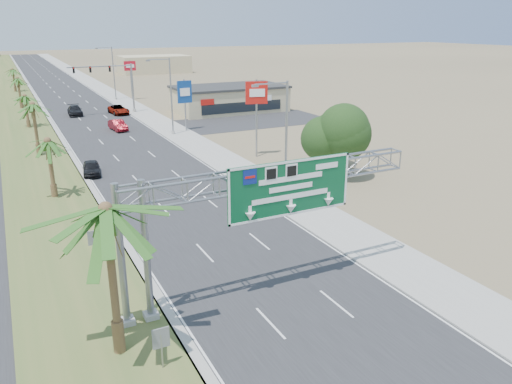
{
  "coord_description": "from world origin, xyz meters",
  "views": [
    {
      "loc": [
        -12.31,
        -11.81,
        14.18
      ],
      "look_at": [
        0.99,
        14.49,
        4.2
      ],
      "focal_mm": 35.0,
      "sensor_mm": 36.0,
      "label": 1
    }
  ],
  "objects": [
    {
      "name": "palm_near",
      "position": [
        -9.2,
        8.0,
        6.93
      ],
      "size": [
        5.7,
        5.7,
        8.35
      ],
      "color": "brown",
      "rests_on": "ground"
    },
    {
      "name": "median_signback_a",
      "position": [
        -7.8,
        6.0,
        1.45
      ],
      "size": [
        0.75,
        0.08,
        2.08
      ],
      "color": "gray",
      "rests_on": "ground"
    },
    {
      "name": "palm_row_b",
      "position": [
        -9.5,
        32.0,
        4.9
      ],
      "size": [
        3.99,
        3.99,
        5.95
      ],
      "color": "brown",
      "rests_on": "ground"
    },
    {
      "name": "palm_row_c",
      "position": [
        -9.5,
        48.0,
        5.66
      ],
      "size": [
        3.99,
        3.99,
        6.75
      ],
      "color": "brown",
      "rests_on": "ground"
    },
    {
      "name": "sidewalk_right",
      "position": [
        8.5,
        110.0,
        0.05
      ],
      "size": [
        4.0,
        300.0,
        0.1
      ],
      "primitive_type": "cube",
      "color": "#9E9B93",
      "rests_on": "ground"
    },
    {
      "name": "car_far",
      "position": [
        -2.1,
        73.55,
        0.76
      ],
      "size": [
        2.44,
        5.38,
        1.53
      ],
      "primitive_type": "imported",
      "rotation": [
        0.0,
        0.0,
        -0.06
      ],
      "color": "black",
      "rests_on": "ground"
    },
    {
      "name": "pole_sign_red_far",
      "position": [
        10.42,
        86.83,
        5.93
      ],
      "size": [
        2.21,
        0.41,
        7.56
      ],
      "color": "gray",
      "rests_on": "ground"
    },
    {
      "name": "store_building",
      "position": [
        22.0,
        66.0,
        2.0
      ],
      "size": [
        18.0,
        10.0,
        4.0
      ],
      "primitive_type": "cube",
      "color": "#CFBD8C",
      "rests_on": "ground"
    },
    {
      "name": "car_right_lane",
      "position": [
        4.46,
        71.44,
        0.73
      ],
      "size": [
        2.87,
        5.43,
        1.45
      ],
      "primitive_type": "imported",
      "rotation": [
        0.0,
        0.0,
        0.09
      ],
      "color": "gray",
      "rests_on": "ground"
    },
    {
      "name": "building_distant_right",
      "position": [
        30.0,
        140.0,
        2.5
      ],
      "size": [
        20.0,
        12.0,
        5.0
      ],
      "primitive_type": "cube",
      "color": "#CFBD8C",
      "rests_on": "ground"
    },
    {
      "name": "streetlight_mid",
      "position": [
        7.3,
        52.0,
        4.69
      ],
      "size": [
        3.27,
        0.44,
        10.0
      ],
      "color": "gray",
      "rests_on": "ground"
    },
    {
      "name": "palm_row_d",
      "position": [
        -9.5,
        66.0,
        4.42
      ],
      "size": [
        3.99,
        3.99,
        5.45
      ],
      "color": "brown",
      "rests_on": "ground"
    },
    {
      "name": "oak_far",
      "position": [
        18.0,
        30.0,
        3.82
      ],
      "size": [
        3.5,
        3.5,
        5.6
      ],
      "color": "brown",
      "rests_on": "ground"
    },
    {
      "name": "streetlight_near",
      "position": [
        7.3,
        22.0,
        4.69
      ],
      "size": [
        3.27,
        0.44,
        10.0
      ],
      "color": "gray",
      "rests_on": "ground"
    },
    {
      "name": "streetlight_far",
      "position": [
        7.3,
        88.0,
        4.69
      ],
      "size": [
        3.27,
        0.44,
        10.0
      ],
      "color": "gray",
      "rests_on": "ground"
    },
    {
      "name": "pole_sign_red_near",
      "position": [
        12.22,
        36.59,
        6.65
      ],
      "size": [
        2.39,
        0.92,
        8.51
      ],
      "color": "gray",
      "rests_on": "ground"
    },
    {
      "name": "car_left_lane",
      "position": [
        -5.5,
        37.61,
        0.68
      ],
      "size": [
        2.14,
        4.18,
        1.36
      ],
      "primitive_type": "imported",
      "rotation": [
        0.0,
        0.0,
        -0.14
      ],
      "color": "black",
      "rests_on": "ground"
    },
    {
      "name": "palm_row_f",
      "position": [
        -9.5,
        110.0,
        4.71
      ],
      "size": [
        3.99,
        3.99,
        5.75
      ],
      "color": "brown",
      "rests_on": "ground"
    },
    {
      "name": "median_grass",
      "position": [
        -10.0,
        110.0,
        0.06
      ],
      "size": [
        7.0,
        300.0,
        0.12
      ],
      "primitive_type": "cube",
      "color": "#48602A",
      "rests_on": "ground"
    },
    {
      "name": "median_signback_b",
      "position": [
        -8.5,
        18.0,
        1.45
      ],
      "size": [
        0.75,
        0.08,
        2.08
      ],
      "color": "gray",
      "rests_on": "ground"
    },
    {
      "name": "sign_gantry",
      "position": [
        -1.06,
        9.93,
        6.06
      ],
      "size": [
        16.75,
        1.24,
        7.5
      ],
      "color": "gray",
      "rests_on": "ground"
    },
    {
      "name": "pole_sign_blue",
      "position": [
        10.0,
        53.94,
        5.09
      ],
      "size": [
        2.01,
        0.45,
        7.03
      ],
      "color": "gray",
      "rests_on": "ground"
    },
    {
      "name": "signal_mast",
      "position": [
        5.17,
        71.97,
        4.85
      ],
      "size": [
        10.28,
        0.71,
        8.0
      ],
      "color": "gray",
      "rests_on": "ground"
    },
    {
      "name": "palm_row_e",
      "position": [
        -9.5,
        85.0,
        5.09
      ],
      "size": [
        3.99,
        3.99,
        6.15
      ],
      "color": "brown",
      "rests_on": "ground"
    },
    {
      "name": "road",
      "position": [
        0.0,
        110.0,
        0.01
      ],
      "size": [
        12.0,
        300.0,
        0.02
      ],
      "primitive_type": "cube",
      "color": "#28282B",
      "rests_on": "ground"
    },
    {
      "name": "oak_near",
      "position": [
        15.0,
        26.0,
        4.53
      ],
      "size": [
        4.5,
        4.5,
        6.8
      ],
      "color": "brown",
      "rests_on": "ground"
    },
    {
      "name": "car_mid_lane",
      "position": [
        1.5,
        58.15,
        0.73
      ],
      "size": [
        2.03,
        4.6,
        1.47
      ],
      "primitive_type": "imported",
      "rotation": [
        0.0,
        0.0,
        0.11
      ],
      "color": "maroon",
      "rests_on": "ground"
    }
  ]
}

